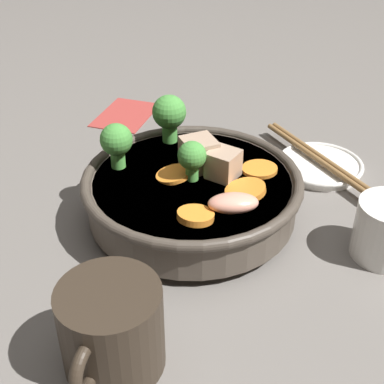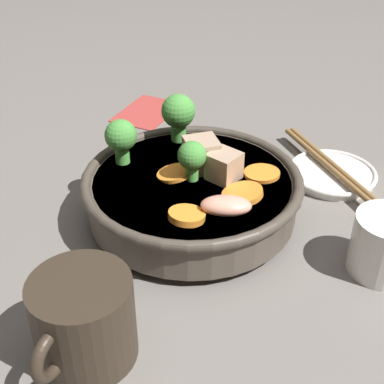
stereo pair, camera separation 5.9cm
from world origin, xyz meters
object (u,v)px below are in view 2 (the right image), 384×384
at_px(stirfry_bowl, 192,189).
at_px(side_saucer, 332,174).
at_px(dark_mug, 80,319).
at_px(chopsticks_pair, 333,167).

xyz_separation_m(stirfry_bowl, side_saucer, (-0.15, 0.13, -0.03)).
bearing_deg(dark_mug, chopsticks_pair, 160.18).
height_order(stirfry_bowl, chopsticks_pair, stirfry_bowl).
bearing_deg(dark_mug, stirfry_bowl, 179.39).
xyz_separation_m(dark_mug, chopsticks_pair, (-0.36, 0.13, -0.02)).
distance_m(side_saucer, dark_mug, 0.39).
height_order(side_saucer, chopsticks_pair, chopsticks_pair).
height_order(side_saucer, dark_mug, dark_mug).
bearing_deg(side_saucer, chopsticks_pair, -45.00).
distance_m(stirfry_bowl, chopsticks_pair, 0.20).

